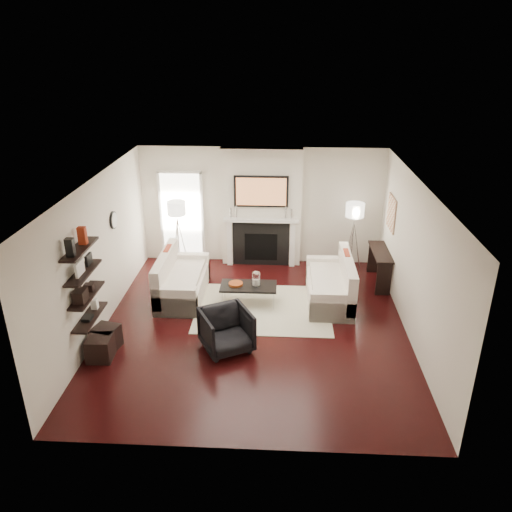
{
  "coord_description": "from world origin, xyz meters",
  "views": [
    {
      "loc": [
        0.45,
        -7.88,
        4.85
      ],
      "look_at": [
        0.0,
        0.6,
        1.15
      ],
      "focal_mm": 35.0,
      "sensor_mm": 36.0,
      "label": 1
    }
  ],
  "objects_px": {
    "coffee_table": "(249,286)",
    "lamp_right_shade": "(355,210)",
    "lamp_left_shade": "(176,208)",
    "loveseat_left_base": "(183,287)",
    "ottoman_near": "(106,338)",
    "armchair": "(226,328)",
    "loveseat_right_base": "(329,291)"
  },
  "relations": [
    {
      "from": "lamp_left_shade",
      "to": "loveseat_right_base",
      "type": "bearing_deg",
      "value": -22.74
    },
    {
      "from": "lamp_left_shade",
      "to": "lamp_right_shade",
      "type": "height_order",
      "value": "same"
    },
    {
      "from": "loveseat_right_base",
      "to": "ottoman_near",
      "type": "relative_size",
      "value": 4.5
    },
    {
      "from": "lamp_left_shade",
      "to": "loveseat_left_base",
      "type": "bearing_deg",
      "value": -76.21
    },
    {
      "from": "coffee_table",
      "to": "lamp_right_shade",
      "type": "xyz_separation_m",
      "value": [
        2.21,
        1.7,
        1.05
      ]
    },
    {
      "from": "armchair",
      "to": "lamp_right_shade",
      "type": "distance_m",
      "value": 4.24
    },
    {
      "from": "loveseat_left_base",
      "to": "ottoman_near",
      "type": "relative_size",
      "value": 4.5
    },
    {
      "from": "ottoman_near",
      "to": "coffee_table",
      "type": "bearing_deg",
      "value": 35.66
    },
    {
      "from": "loveseat_left_base",
      "to": "coffee_table",
      "type": "bearing_deg",
      "value": -11.5
    },
    {
      "from": "coffee_table",
      "to": "lamp_right_shade",
      "type": "relative_size",
      "value": 2.75
    },
    {
      "from": "coffee_table",
      "to": "loveseat_right_base",
      "type": "bearing_deg",
      "value": 8.56
    },
    {
      "from": "loveseat_right_base",
      "to": "coffee_table",
      "type": "bearing_deg",
      "value": -171.44
    },
    {
      "from": "loveseat_left_base",
      "to": "lamp_right_shade",
      "type": "relative_size",
      "value": 4.5
    },
    {
      "from": "armchair",
      "to": "lamp_left_shade",
      "type": "height_order",
      "value": "lamp_left_shade"
    },
    {
      "from": "loveseat_right_base",
      "to": "coffee_table",
      "type": "xyz_separation_m",
      "value": [
        -1.6,
        -0.24,
        0.19
      ]
    },
    {
      "from": "loveseat_left_base",
      "to": "coffee_table",
      "type": "height_order",
      "value": "same"
    },
    {
      "from": "coffee_table",
      "to": "ottoman_near",
      "type": "bearing_deg",
      "value": -144.34
    },
    {
      "from": "loveseat_left_base",
      "to": "lamp_left_shade",
      "type": "xyz_separation_m",
      "value": [
        -0.33,
        1.34,
        1.24
      ]
    },
    {
      "from": "lamp_left_shade",
      "to": "armchair",
      "type": "bearing_deg",
      "value": -65.98
    },
    {
      "from": "loveseat_left_base",
      "to": "ottoman_near",
      "type": "height_order",
      "value": "loveseat_left_base"
    },
    {
      "from": "armchair",
      "to": "ottoman_near",
      "type": "distance_m",
      "value": 2.06
    },
    {
      "from": "loveseat_left_base",
      "to": "loveseat_right_base",
      "type": "height_order",
      "value": "same"
    },
    {
      "from": "lamp_left_shade",
      "to": "ottoman_near",
      "type": "xyz_separation_m",
      "value": [
        -0.62,
        -3.28,
        -1.25
      ]
    },
    {
      "from": "coffee_table",
      "to": "armchair",
      "type": "relative_size",
      "value": 1.38
    },
    {
      "from": "loveseat_left_base",
      "to": "lamp_left_shade",
      "type": "bearing_deg",
      "value": 103.79
    },
    {
      "from": "armchair",
      "to": "ottoman_near",
      "type": "relative_size",
      "value": 1.99
    },
    {
      "from": "loveseat_left_base",
      "to": "loveseat_right_base",
      "type": "bearing_deg",
      "value": -0.69
    },
    {
      "from": "loveseat_left_base",
      "to": "loveseat_right_base",
      "type": "distance_m",
      "value": 2.96
    },
    {
      "from": "loveseat_left_base",
      "to": "armchair",
      "type": "distance_m",
      "value": 2.16
    },
    {
      "from": "loveseat_right_base",
      "to": "armchair",
      "type": "height_order",
      "value": "armchair"
    },
    {
      "from": "loveseat_left_base",
      "to": "ottoman_near",
      "type": "bearing_deg",
      "value": -116.15
    },
    {
      "from": "armchair",
      "to": "lamp_right_shade",
      "type": "bearing_deg",
      "value": 25.26
    }
  ]
}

